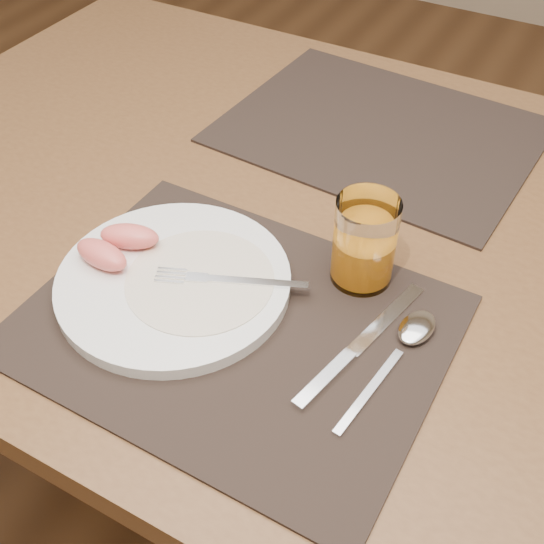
{
  "coord_description": "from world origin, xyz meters",
  "views": [
    {
      "loc": [
        0.28,
        -0.64,
        1.32
      ],
      "look_at": [
        0.0,
        -0.14,
        0.77
      ],
      "focal_mm": 45.0,
      "sensor_mm": 36.0,
      "label": 1
    }
  ],
  "objects_px": {
    "plate": "(174,282)",
    "knife": "(351,353)",
    "juice_glass": "(364,245)",
    "spoon": "(410,336)",
    "fork": "(218,279)",
    "placemat_near": "(235,325)",
    "placemat_far": "(380,131)",
    "table": "(319,261)"
  },
  "relations": [
    {
      "from": "plate",
      "to": "knife",
      "type": "height_order",
      "value": "plate"
    },
    {
      "from": "knife",
      "to": "juice_glass",
      "type": "distance_m",
      "value": 0.13
    },
    {
      "from": "plate",
      "to": "spoon",
      "type": "distance_m",
      "value": 0.27
    },
    {
      "from": "fork",
      "to": "juice_glass",
      "type": "height_order",
      "value": "juice_glass"
    },
    {
      "from": "placemat_near",
      "to": "placemat_far",
      "type": "distance_m",
      "value": 0.44
    },
    {
      "from": "placemat_near",
      "to": "plate",
      "type": "bearing_deg",
      "value": 170.5
    },
    {
      "from": "knife",
      "to": "fork",
      "type": "bearing_deg",
      "value": 175.97
    },
    {
      "from": "plate",
      "to": "juice_glass",
      "type": "xyz_separation_m",
      "value": [
        0.18,
        0.12,
        0.04
      ]
    },
    {
      "from": "placemat_near",
      "to": "placemat_far",
      "type": "height_order",
      "value": "same"
    },
    {
      "from": "plate",
      "to": "spoon",
      "type": "xyz_separation_m",
      "value": [
        0.27,
        0.06,
        -0.0
      ]
    },
    {
      "from": "plate",
      "to": "fork",
      "type": "xyz_separation_m",
      "value": [
        0.05,
        0.02,
        0.01
      ]
    },
    {
      "from": "table",
      "to": "juice_glass",
      "type": "distance_m",
      "value": 0.18
    },
    {
      "from": "placemat_near",
      "to": "juice_glass",
      "type": "bearing_deg",
      "value": 56.29
    },
    {
      "from": "placemat_far",
      "to": "knife",
      "type": "bearing_deg",
      "value": -71.4
    },
    {
      "from": "placemat_far",
      "to": "spoon",
      "type": "relative_size",
      "value": 2.34
    },
    {
      "from": "table",
      "to": "plate",
      "type": "bearing_deg",
      "value": -113.96
    },
    {
      "from": "fork",
      "to": "spoon",
      "type": "bearing_deg",
      "value": 9.52
    },
    {
      "from": "juice_glass",
      "to": "spoon",
      "type": "bearing_deg",
      "value": -36.97
    },
    {
      "from": "plate",
      "to": "knife",
      "type": "xyz_separation_m",
      "value": [
        0.22,
        0.01,
        -0.01
      ]
    },
    {
      "from": "knife",
      "to": "spoon",
      "type": "bearing_deg",
      "value": 46.5
    },
    {
      "from": "table",
      "to": "placemat_near",
      "type": "relative_size",
      "value": 3.11
    },
    {
      "from": "table",
      "to": "fork",
      "type": "xyz_separation_m",
      "value": [
        -0.04,
        -0.19,
        0.11
      ]
    },
    {
      "from": "fork",
      "to": "juice_glass",
      "type": "bearing_deg",
      "value": 37.27
    },
    {
      "from": "spoon",
      "to": "juice_glass",
      "type": "bearing_deg",
      "value": 143.03
    },
    {
      "from": "placemat_far",
      "to": "plate",
      "type": "relative_size",
      "value": 1.67
    },
    {
      "from": "fork",
      "to": "knife",
      "type": "xyz_separation_m",
      "value": [
        0.17,
        -0.01,
        -0.02
      ]
    },
    {
      "from": "placemat_near",
      "to": "fork",
      "type": "distance_m",
      "value": 0.06
    },
    {
      "from": "placemat_far",
      "to": "juice_glass",
      "type": "xyz_separation_m",
      "value": [
        0.1,
        -0.3,
        0.05
      ]
    },
    {
      "from": "placemat_near",
      "to": "knife",
      "type": "height_order",
      "value": "knife"
    },
    {
      "from": "knife",
      "to": "juice_glass",
      "type": "xyz_separation_m",
      "value": [
        -0.04,
        0.11,
        0.05
      ]
    },
    {
      "from": "fork",
      "to": "knife",
      "type": "relative_size",
      "value": 0.77
    },
    {
      "from": "plate",
      "to": "juice_glass",
      "type": "height_order",
      "value": "juice_glass"
    },
    {
      "from": "placemat_far",
      "to": "fork",
      "type": "relative_size",
      "value": 2.69
    },
    {
      "from": "placemat_near",
      "to": "plate",
      "type": "height_order",
      "value": "plate"
    },
    {
      "from": "table",
      "to": "juice_glass",
      "type": "bearing_deg",
      "value": -42.89
    },
    {
      "from": "placemat_far",
      "to": "plate",
      "type": "bearing_deg",
      "value": -100.73
    },
    {
      "from": "plate",
      "to": "spoon",
      "type": "height_order",
      "value": "plate"
    },
    {
      "from": "placemat_near",
      "to": "plate",
      "type": "xyz_separation_m",
      "value": [
        -0.09,
        0.02,
        0.01
      ]
    },
    {
      "from": "table",
      "to": "fork",
      "type": "relative_size",
      "value": 8.37
    },
    {
      "from": "table",
      "to": "plate",
      "type": "distance_m",
      "value": 0.24
    },
    {
      "from": "table",
      "to": "juice_glass",
      "type": "xyz_separation_m",
      "value": [
        0.09,
        -0.08,
        0.14
      ]
    },
    {
      "from": "plate",
      "to": "fork",
      "type": "height_order",
      "value": "fork"
    }
  ]
}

